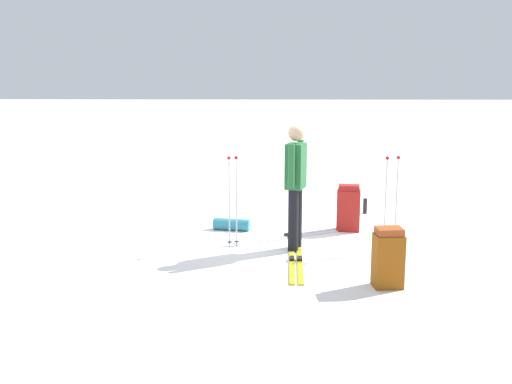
{
  "coord_description": "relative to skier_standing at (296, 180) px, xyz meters",
  "views": [
    {
      "loc": [
        -0.14,
        8.53,
        2.42
      ],
      "look_at": [
        0.0,
        0.0,
        0.7
      ],
      "focal_mm": 43.14,
      "sensor_mm": 36.0,
      "label": 1
    }
  ],
  "objects": [
    {
      "name": "thermos_bottle",
      "position": [
        -1.29,
        -2.12,
        -0.82
      ],
      "size": [
        0.07,
        0.07,
        0.26
      ],
      "primitive_type": "cylinder",
      "color": "black",
      "rests_on": "ground_plane"
    },
    {
      "name": "ground_plane",
      "position": [
        0.54,
        -0.47,
        -0.95
      ],
      "size": [
        80.0,
        80.0,
        0.0
      ],
      "primitive_type": "plane",
      "color": "white"
    },
    {
      "name": "backpack_bright",
      "position": [
        -0.98,
        1.44,
        -0.62
      ],
      "size": [
        0.34,
        0.29,
        0.69
      ],
      "color": "#84430D",
      "rests_on": "ground_plane"
    },
    {
      "name": "ski_poles_planted_far",
      "position": [
        0.85,
        -0.15,
        -0.25
      ],
      "size": [
        0.17,
        0.1,
        1.26
      ],
      "color": "#B0B3BE",
      "rests_on": "ground_plane"
    },
    {
      "name": "ski_pair_near",
      "position": [
        0.01,
        0.52,
        -0.94
      ],
      "size": [
        0.23,
        1.82,
        0.05
      ],
      "color": "#AFA61F",
      "rests_on": "ground_plane"
    },
    {
      "name": "sleeping_mat_rolled",
      "position": [
        0.92,
        -1.0,
        -0.86
      ],
      "size": [
        0.57,
        0.28,
        0.18
      ],
      "primitive_type": "cylinder",
      "rotation": [
        0.0,
        1.57,
        2.95
      ],
      "color": "teal",
      "rests_on": "ground_plane"
    },
    {
      "name": "backpack_large_dark",
      "position": [
        -0.85,
        -0.99,
        -0.61
      ],
      "size": [
        0.37,
        0.27,
        0.71
      ],
      "color": "maroon",
      "rests_on": "ground_plane"
    },
    {
      "name": "ski_pair_far",
      "position": [
        0.03,
        -0.61,
        -0.94
      ],
      "size": [
        1.66,
        1.0,
        0.05
      ],
      "color": "silver",
      "rests_on": "ground_plane"
    },
    {
      "name": "skier_standing",
      "position": [
        0.0,
        0.0,
        0.0
      ],
      "size": [
        0.31,
        0.55,
        1.7
      ],
      "color": "black",
      "rests_on": "ground_plane"
    },
    {
      "name": "ski_poles_planted_near",
      "position": [
        -1.28,
        0.01,
        -0.24
      ],
      "size": [
        0.22,
        0.12,
        1.29
      ],
      "color": "#ACB5C5",
      "rests_on": "ground_plane"
    }
  ]
}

